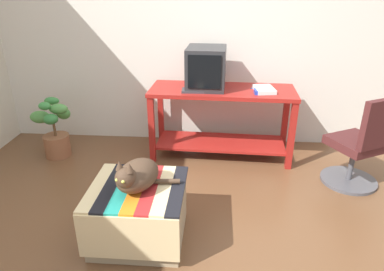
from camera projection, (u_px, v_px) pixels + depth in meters
name	position (u px, v px, depth m)	size (l,w,h in m)	color
ground_plane	(191.00, 255.00, 2.47)	(14.00, 14.00, 0.00)	brown
back_wall	(206.00, 29.00, 3.81)	(8.00, 0.10, 2.60)	silver
desk	(222.00, 111.00, 3.70)	(1.52, 0.62, 0.76)	maroon
tv_monitor	(206.00, 68.00, 3.57)	(0.41, 0.49, 0.42)	#28282B
keyboard	(202.00, 91.00, 3.51)	(0.40, 0.15, 0.02)	#333338
book	(264.00, 89.00, 3.52)	(0.19, 0.27, 0.04)	white
ottoman_with_blanket	(139.00, 212.00, 2.56)	(0.68, 0.66, 0.44)	tan
cat	(136.00, 175.00, 2.41)	(0.48, 0.44, 0.28)	#473323
potted_plant	(55.00, 132.00, 3.77)	(0.44, 0.40, 0.65)	brown
office_chair	(360.00, 148.00, 3.17)	(0.57, 0.57, 0.89)	#4C4C51
stapler	(256.00, 92.00, 3.45)	(0.04, 0.11, 0.04)	#2342B7
pen	(257.00, 89.00, 3.60)	(0.01, 0.01, 0.14)	#2351B2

